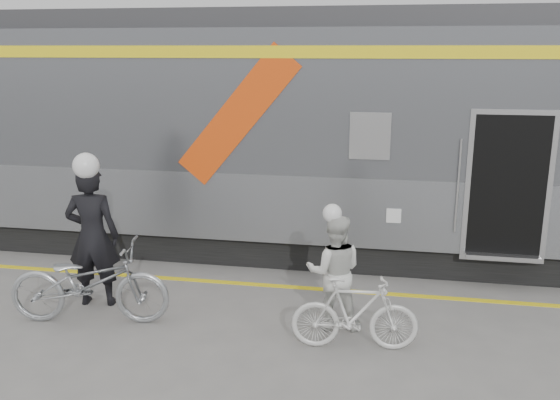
% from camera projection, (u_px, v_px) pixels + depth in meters
% --- Properties ---
extents(ground, '(90.00, 90.00, 0.00)m').
position_uv_depth(ground, '(301.00, 362.00, 6.82)').
color(ground, slate).
rests_on(ground, ground).
extents(train, '(24.00, 3.17, 4.10)m').
position_uv_depth(train, '(361.00, 134.00, 10.22)').
color(train, black).
rests_on(train, ground).
extents(safety_strip, '(24.00, 0.12, 0.01)m').
position_uv_depth(safety_strip, '(322.00, 289.00, 8.86)').
color(safety_strip, yellow).
rests_on(safety_strip, ground).
extents(man, '(0.79, 0.58, 1.99)m').
position_uv_depth(man, '(93.00, 236.00, 8.15)').
color(man, black).
rests_on(man, ground).
extents(bicycle_left, '(2.17, 1.04, 1.09)m').
position_uv_depth(bicycle_left, '(89.00, 283.00, 7.70)').
color(bicycle_left, '#9FA3A6').
rests_on(bicycle_left, ground).
extents(woman, '(0.78, 0.64, 1.50)m').
position_uv_depth(woman, '(334.00, 272.00, 7.52)').
color(woman, silver).
rests_on(woman, ground).
extents(bicycle_right, '(1.55, 0.57, 0.91)m').
position_uv_depth(bicycle_right, '(355.00, 314.00, 7.02)').
color(bicycle_right, silver).
rests_on(bicycle_right, ground).
extents(helmet_man, '(0.34, 0.34, 0.34)m').
position_uv_depth(helmet_man, '(86.00, 153.00, 7.86)').
color(helmet_man, white).
rests_on(helmet_man, man).
extents(helmet_woman, '(0.24, 0.24, 0.24)m').
position_uv_depth(helmet_woman, '(336.00, 206.00, 7.30)').
color(helmet_woman, white).
rests_on(helmet_woman, woman).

